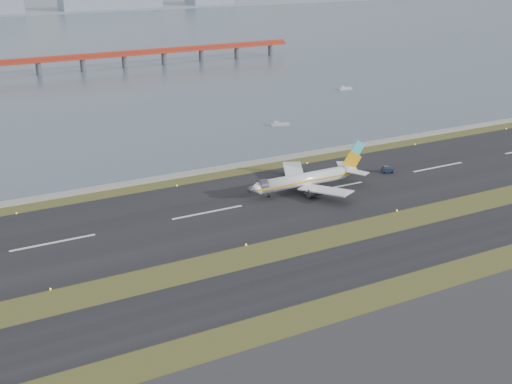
% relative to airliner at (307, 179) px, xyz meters
% --- Properties ---
extents(ground, '(1000.00, 1000.00, 0.00)m').
position_rel_airliner_xyz_m(ground, '(-32.01, -31.94, -3.46)').
color(ground, '#344518').
rests_on(ground, ground).
extents(taxiway_strip, '(1000.00, 18.00, 0.10)m').
position_rel_airliner_xyz_m(taxiway_strip, '(-32.01, -43.94, -3.41)').
color(taxiway_strip, black).
rests_on(taxiway_strip, ground).
extents(runway_strip, '(1000.00, 45.00, 0.10)m').
position_rel_airliner_xyz_m(runway_strip, '(-32.01, -1.94, -3.41)').
color(runway_strip, black).
rests_on(runway_strip, ground).
extents(seawall, '(1000.00, 2.50, 1.00)m').
position_rel_airliner_xyz_m(seawall, '(-32.01, 28.06, -2.96)').
color(seawall, gray).
rests_on(seawall, ground).
extents(red_pier, '(260.00, 5.00, 10.20)m').
position_rel_airliner_xyz_m(red_pier, '(-12.01, 218.06, 3.82)').
color(red_pier, '#AB2F1D').
rests_on(red_pier, ground).
extents(airliner, '(38.52, 32.89, 12.80)m').
position_rel_airliner_xyz_m(airliner, '(0.00, 0.00, 0.00)').
color(airliner, white).
rests_on(airliner, ground).
extents(pushback_tug, '(3.90, 3.04, 2.20)m').
position_rel_airliner_xyz_m(pushback_tug, '(30.20, 1.42, -2.39)').
color(pushback_tug, '#142237').
rests_on(pushback_tug, ground).
extents(workboat_near, '(7.60, 4.72, 1.76)m').
position_rel_airliner_xyz_m(workboat_near, '(28.28, 65.54, -2.90)').
color(workboat_near, '#BCBCC0').
rests_on(workboat_near, ground).
extents(workboat_far, '(7.18, 2.54, 1.72)m').
position_rel_airliner_xyz_m(workboat_far, '(89.97, 109.60, -2.91)').
color(workboat_far, '#BCBCC0').
rests_on(workboat_far, ground).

